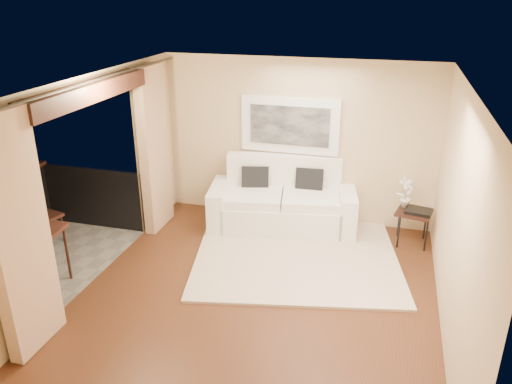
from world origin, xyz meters
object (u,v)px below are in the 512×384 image
(balcony_chair_far, at_px, (37,212))
(ice_bucket, at_px, (20,220))
(side_table, at_px, (414,215))
(sofa, at_px, (283,203))
(orchid, at_px, (406,192))
(bistro_table, at_px, (31,237))

(balcony_chair_far, xyz_separation_m, ice_bucket, (0.51, -0.91, 0.35))
(side_table, relative_size, ice_bucket, 2.99)
(sofa, xyz_separation_m, orchid, (1.92, 0.01, 0.40))
(bistro_table, distance_m, balcony_chair_far, 1.22)
(sofa, relative_size, ice_bucket, 12.40)
(orchid, bearing_deg, balcony_chair_far, -162.24)
(orchid, bearing_deg, side_table, -37.26)
(balcony_chair_far, bearing_deg, orchid, -148.93)
(bistro_table, xyz_separation_m, ice_bucket, (-0.19, 0.08, 0.18))
(orchid, bearing_deg, sofa, -179.64)
(orchid, height_order, ice_bucket, orchid)
(orchid, relative_size, ice_bucket, 2.51)
(sofa, bearing_deg, ice_bucket, -147.45)
(bistro_table, xyz_separation_m, balcony_chair_far, (-0.70, 0.99, -0.17))
(side_table, xyz_separation_m, balcony_chair_far, (-5.48, -1.59, 0.08))
(sofa, distance_m, orchid, 1.96)
(side_table, distance_m, ice_bucket, 5.58)
(sofa, xyz_separation_m, side_table, (2.07, -0.10, 0.09))
(orchid, xyz_separation_m, balcony_chair_far, (-5.32, -1.71, -0.23))
(orchid, bearing_deg, ice_bucket, -151.48)
(side_table, distance_m, balcony_chair_far, 5.70)
(sofa, height_order, ice_bucket, sofa)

